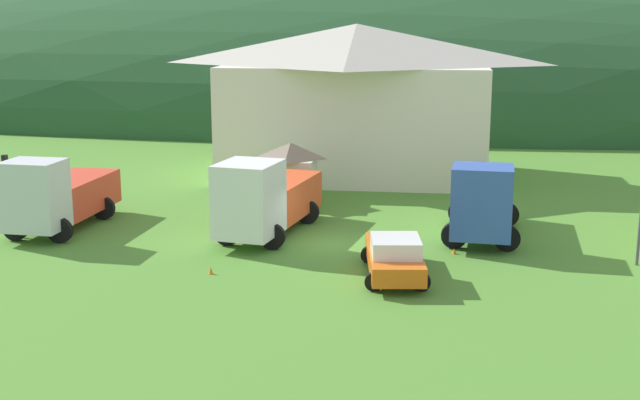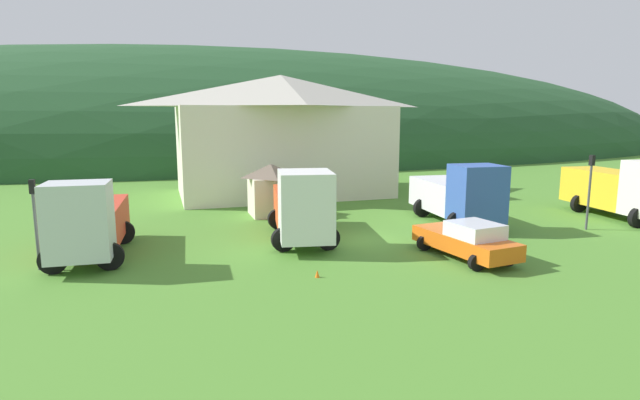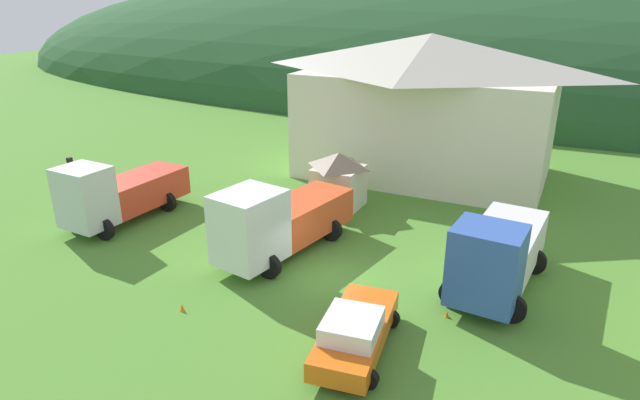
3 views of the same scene
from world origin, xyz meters
TOP-DOWN VIEW (x-y plane):
  - ground_plane at (0.00, 0.00)m, footprint 200.00×200.00m
  - forested_hill_backdrop at (0.00, 57.25)m, footprint 167.64×60.00m
  - depot_building at (-0.44, 15.87)m, footprint 16.63×10.38m
  - play_shed_cream at (-3.06, 7.69)m, footprint 2.73×2.74m
  - tow_truck_silver at (-12.54, 0.56)m, footprint 3.41×7.20m
  - heavy_rig_white at (-3.02, 0.78)m, footprint 3.92×8.06m
  - box_truck_blue at (6.48, 1.93)m, footprint 3.61×7.34m
  - heavy_rig_striped at (16.72, 0.05)m, footprint 3.83×8.03m
  - service_pickup_orange at (2.94, -4.31)m, footprint 2.79×5.26m
  - traffic_light_west at (-14.33, -0.56)m, footprint 0.20×0.32m
  - traffic_light_east at (12.35, -1.42)m, footprint 0.20×0.32m
  - traffic_cone_near_pickup at (-3.98, -4.86)m, footprint 0.36×0.36m
  - traffic_cone_mid_row at (5.24, -0.83)m, footprint 0.36×0.36m

SIDE VIEW (x-z plane):
  - ground_plane at x=0.00m, z-range 0.00..0.00m
  - forested_hill_backdrop at x=0.00m, z-range -15.87..15.87m
  - traffic_cone_near_pickup at x=-3.98m, z-range -0.29..0.29m
  - traffic_cone_mid_row at x=5.24m, z-range -0.23..0.23m
  - service_pickup_orange at x=2.94m, z-range 0.00..1.66m
  - play_shed_cream at x=-3.06m, z-range 0.05..3.23m
  - tow_truck_silver at x=-12.54m, z-range -0.11..3.45m
  - box_truck_blue at x=6.48m, z-range -0.07..3.48m
  - heavy_rig_white at x=-3.02m, z-range -0.05..3.60m
  - heavy_rig_striped at x=16.72m, z-range 0.04..3.67m
  - traffic_light_west at x=-14.33m, z-range 0.45..4.09m
  - traffic_light_east at x=12.35m, z-range 0.47..4.50m
  - depot_building at x=-0.44m, z-range 0.14..9.25m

